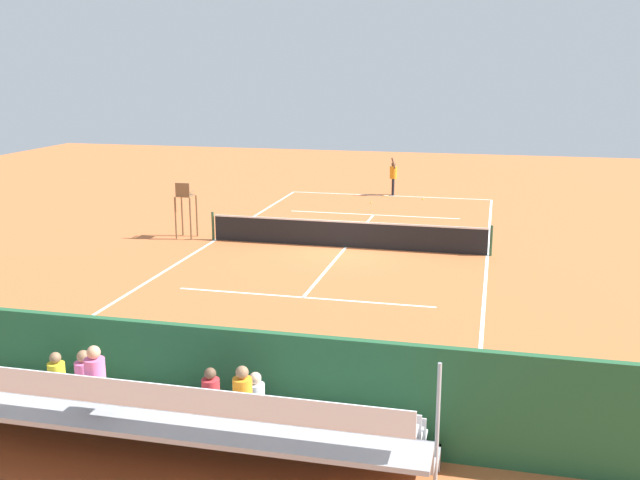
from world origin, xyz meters
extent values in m
plane|color=#BC6033|center=(0.00, 0.00, 0.00)|extent=(60.00, 60.00, 0.00)
cube|color=white|center=(0.00, -11.00, 0.00)|extent=(10.00, 0.10, 0.01)
cube|color=white|center=(0.00, 11.00, 0.00)|extent=(10.00, 0.10, 0.01)
cube|color=white|center=(-5.00, 0.00, 0.00)|extent=(0.10, 22.00, 0.01)
cube|color=white|center=(5.00, 0.00, 0.00)|extent=(0.10, 22.00, 0.01)
cube|color=white|center=(0.00, -6.05, 0.00)|extent=(7.50, 0.10, 0.01)
cube|color=white|center=(0.00, 6.05, 0.00)|extent=(7.50, 0.10, 0.01)
cube|color=white|center=(0.00, 0.00, 0.00)|extent=(0.10, 12.10, 0.01)
cube|color=white|center=(0.00, -11.00, 0.00)|extent=(0.10, 0.30, 0.01)
cube|color=black|center=(0.00, 0.00, 0.46)|extent=(10.00, 0.02, 0.91)
cube|color=white|center=(0.00, 0.00, 0.94)|extent=(10.00, 0.04, 0.06)
cylinder|color=#2D5133|center=(-5.10, 0.00, 0.54)|extent=(0.10, 0.10, 1.07)
cylinder|color=#2D5133|center=(5.10, 0.00, 0.54)|extent=(0.10, 0.10, 1.07)
cube|color=#235633|center=(0.00, 14.00, 1.00)|extent=(18.00, 0.16, 2.00)
cube|color=#9EA0A5|center=(0.00, 14.35, 0.23)|extent=(9.00, 0.10, 0.45)
cube|color=#9EA0A5|center=(0.00, 14.70, 0.41)|extent=(9.00, 0.80, 0.08)
cube|color=#9EA0A5|center=(0.00, 14.32, 0.23)|extent=(9.00, 0.04, 0.45)
cube|color=silver|center=(0.00, 14.80, 0.83)|extent=(8.60, 0.36, 0.04)
cube|color=silver|center=(0.00, 14.98, 1.03)|extent=(8.60, 0.03, 0.36)
cube|color=#9EA0A5|center=(0.00, 15.50, 0.86)|extent=(9.00, 0.80, 0.08)
cube|color=#9EA0A5|center=(0.00, 15.12, 0.68)|extent=(9.00, 0.04, 0.45)
cube|color=silver|center=(0.00, 15.60, 1.28)|extent=(8.60, 0.36, 0.04)
cube|color=silver|center=(0.00, 15.78, 1.48)|extent=(8.60, 0.03, 0.36)
cube|color=#9EA0A5|center=(0.00, 16.30, 1.31)|extent=(9.00, 0.80, 0.08)
cube|color=#9EA0A5|center=(0.00, 15.92, 1.12)|extent=(9.00, 0.04, 0.45)
cube|color=silver|center=(0.00, 16.40, 1.73)|extent=(8.60, 0.36, 0.04)
cube|color=silver|center=(0.00, 16.58, 1.93)|extent=(8.60, 0.03, 0.36)
cylinder|color=#9EA0A5|center=(-4.50, 15.50, 1.18)|extent=(0.06, 0.06, 2.35)
cube|color=#2D2D33|center=(0.40, 16.23, 1.77)|extent=(0.32, 0.40, 0.12)
cylinder|color=pink|center=(0.40, 16.35, 2.06)|extent=(0.30, 0.30, 0.45)
sphere|color=tan|center=(0.40, 16.35, 2.38)|extent=(0.20, 0.20, 0.20)
cube|color=#2D2D33|center=(-1.57, 15.43, 1.32)|extent=(0.32, 0.40, 0.12)
cylinder|color=orange|center=(-1.57, 15.55, 1.60)|extent=(0.30, 0.30, 0.45)
sphere|color=#8C6647|center=(-1.57, 15.55, 1.93)|extent=(0.20, 0.20, 0.20)
cube|color=#2D2D33|center=(-0.72, 14.63, 0.87)|extent=(0.32, 0.40, 0.12)
cylinder|color=red|center=(-0.72, 14.75, 1.16)|extent=(0.30, 0.30, 0.45)
sphere|color=brown|center=(-0.72, 14.75, 1.48)|extent=(0.20, 0.20, 0.20)
cube|color=#2D2D33|center=(2.14, 14.63, 0.87)|extent=(0.32, 0.40, 0.12)
cylinder|color=yellow|center=(2.14, 14.75, 1.16)|extent=(0.30, 0.30, 0.45)
sphere|color=#8C6647|center=(2.14, 14.75, 1.48)|extent=(0.20, 0.20, 0.20)
cube|color=#2D2D33|center=(1.09, 15.43, 1.32)|extent=(0.32, 0.40, 0.12)
cylinder|color=pink|center=(1.09, 15.55, 1.60)|extent=(0.30, 0.30, 0.45)
sphere|color=#8C6647|center=(1.09, 15.55, 1.93)|extent=(0.20, 0.20, 0.20)
cube|color=#2D2D33|center=(-1.50, 14.63, 0.87)|extent=(0.32, 0.40, 0.12)
cylinder|color=white|center=(-1.50, 14.75, 1.16)|extent=(0.30, 0.30, 0.45)
sphere|color=beige|center=(-1.50, 14.75, 1.48)|extent=(0.20, 0.20, 0.20)
cylinder|color=brown|center=(5.90, -0.39, 0.80)|extent=(0.07, 0.07, 1.60)
cylinder|color=brown|center=(6.50, -0.39, 0.80)|extent=(0.07, 0.07, 1.60)
cylinder|color=brown|center=(5.90, 0.21, 0.80)|extent=(0.07, 0.07, 1.60)
cylinder|color=brown|center=(6.50, 0.21, 0.80)|extent=(0.07, 0.07, 1.60)
cube|color=brown|center=(6.20, -0.09, 1.63)|extent=(0.56, 0.56, 0.06)
cube|color=brown|center=(6.20, 0.15, 1.90)|extent=(0.56, 0.06, 0.48)
cube|color=brown|center=(5.94, -0.09, 1.78)|extent=(0.04, 0.48, 0.04)
cube|color=brown|center=(6.46, -0.09, 1.78)|extent=(0.04, 0.48, 0.04)
cube|color=#9E754C|center=(-2.43, 13.20, 0.45)|extent=(1.80, 0.40, 0.05)
cylinder|color=#9E754C|center=(-3.18, 13.20, 0.23)|extent=(0.06, 0.06, 0.45)
cylinder|color=#9E754C|center=(-1.68, 13.20, 0.23)|extent=(0.06, 0.06, 0.45)
cube|color=#9E754C|center=(-2.43, 13.38, 0.75)|extent=(1.80, 0.04, 0.36)
cube|color=#B22D2D|center=(-1.01, 13.40, 0.18)|extent=(0.90, 0.36, 0.36)
cylinder|color=black|center=(-0.11, -11.35, 0.42)|extent=(0.14, 0.14, 0.85)
cylinder|color=black|center=(-0.14, -11.13, 0.42)|extent=(0.14, 0.14, 0.85)
cylinder|color=orange|center=(-0.13, -11.24, 1.15)|extent=(0.40, 0.40, 0.60)
sphere|color=brown|center=(-0.13, -11.24, 1.56)|extent=(0.22, 0.22, 0.22)
cylinder|color=brown|center=(-0.15, -11.02, 1.65)|extent=(0.26, 0.12, 0.55)
cylinder|color=brown|center=(-0.10, -11.46, 1.18)|extent=(0.10, 0.10, 0.50)
cylinder|color=black|center=(0.45, -11.04, 0.01)|extent=(0.27, 0.12, 0.03)
torus|color=#D8CC4C|center=(0.19, -10.95, 0.01)|extent=(0.39, 0.39, 0.02)
cylinder|color=white|center=(0.19, -10.95, 0.01)|extent=(0.25, 0.25, 0.00)
sphere|color=#CCDB33|center=(0.57, -8.76, 0.03)|extent=(0.07, 0.07, 0.07)
sphere|color=#CCDB33|center=(-1.76, -10.23, 0.03)|extent=(0.07, 0.07, 0.07)
camera|label=1|loc=(-5.11, 25.25, 6.43)|focal=41.26mm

